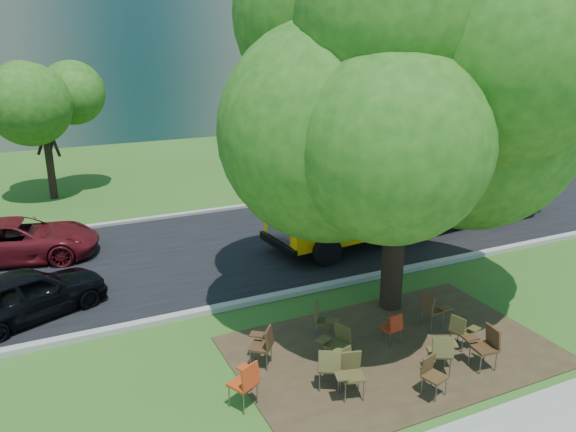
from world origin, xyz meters
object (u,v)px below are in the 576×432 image
chair_9 (338,341)px  black_car (26,294)px  chair_8 (263,342)px  chair_11 (393,325)px  chair_10 (322,318)px  chair_3 (350,371)px  bg_car_red (18,240)px  chair_7 (461,329)px  main_tree (403,92)px  chair_2 (341,360)px  school_bus (429,185)px  chair_1 (331,364)px  chair_5 (432,373)px  chair_4 (442,350)px  chair_6 (486,343)px  chair_0 (246,380)px  chair_12 (432,307)px

chair_9 → black_car: bearing=26.6°
chair_8 → chair_11: chair_8 is taller
chair_8 → chair_10: size_ratio=1.01×
chair_3 → chair_9: 1.14m
bg_car_red → black_car: bearing=-166.4°
chair_7 → chair_11: bearing=-137.3°
chair_3 → black_car: bearing=-31.8°
main_tree → chair_9: main_tree is taller
bg_car_red → chair_2: bearing=-138.1°
school_bus → chair_1: bearing=-143.5°
chair_3 → chair_5: chair_3 is taller
chair_7 → main_tree: bearing=170.5°
main_tree → chair_5: bearing=-113.2°
chair_4 → chair_6: bearing=15.3°
chair_0 → chair_10: (2.47, 1.56, -0.03)m
chair_2 → chair_10: chair_10 is taller
main_tree → chair_2: size_ratio=11.01×
main_tree → chair_3: bearing=-136.2°
chair_4 → chair_11: chair_4 is taller
chair_1 → chair_7: (3.36, 0.09, -0.07)m
chair_1 → chair_8: (-0.87, 1.33, -0.01)m
chair_7 → chair_3: bearing=-96.7°
chair_8 → chair_2: bearing=-96.9°
chair_2 → chair_12: bearing=-1.4°
chair_6 → main_tree: bearing=10.0°
chair_4 → chair_6: chair_6 is taller
chair_7 → black_car: bearing=-137.7°
chair_12 → bg_car_red: size_ratio=0.19×
chair_0 → chair_7: 5.06m
chair_12 → bg_car_red: (-8.84, 8.95, 0.10)m
chair_2 → chair_7: (3.05, -0.06, 0.00)m
chair_2 → chair_7: 3.05m
chair_4 → chair_12: 1.97m
black_car → chair_7: bearing=-146.8°
main_tree → chair_2: bearing=-140.8°
chair_0 → chair_11: bearing=-16.5°
main_tree → chair_11: 5.32m
chair_0 → black_car: (-3.62, 5.57, 0.06)m
main_tree → chair_12: bearing=-79.9°
main_tree → chair_12: main_tree is taller
chair_3 → chair_12: 3.47m
chair_10 → chair_4: bearing=56.3°
chair_5 → chair_10: size_ratio=0.92×
chair_3 → chair_2: bearing=-82.6°
chair_7 → chair_8: bearing=-120.8°
main_tree → chair_8: bearing=-164.4°
chair_9 → bg_car_red: 11.11m
chair_11 → school_bus: bearing=38.3°
chair_0 → chair_9: (2.29, 0.55, -0.04)m
school_bus → chair_1: school_bus is taller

